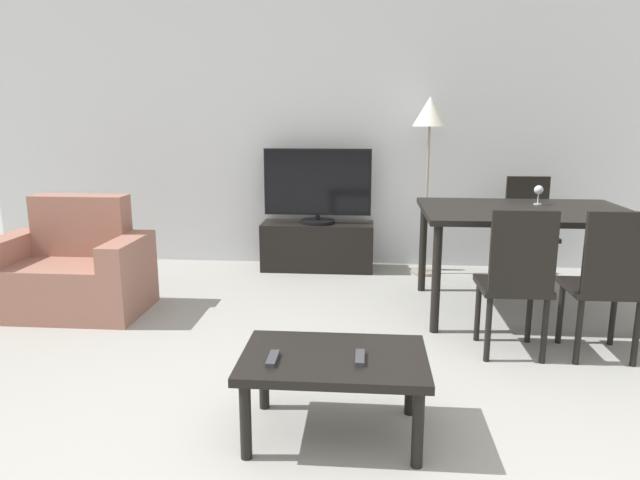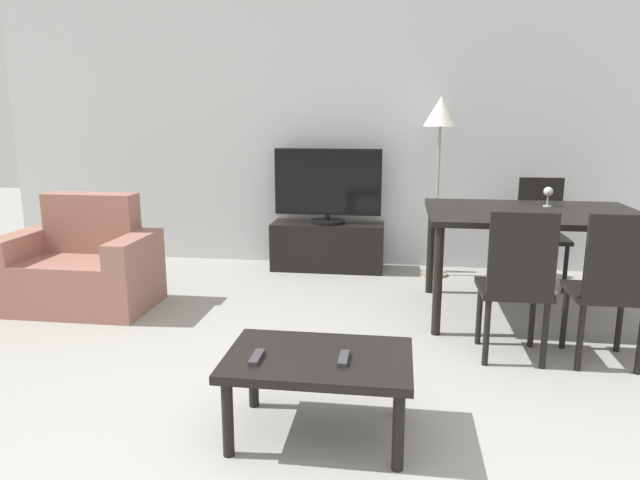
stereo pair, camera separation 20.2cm
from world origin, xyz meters
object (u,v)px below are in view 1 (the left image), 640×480
object	(u,v)px
tv_stand	(318,246)
wine_glass_left	(539,191)
dining_table	(526,219)
coffee_table	(334,366)
floor_lamp	(430,123)
remote_primary	(360,358)
dining_chair_far	(528,225)
tv	(318,186)
armchair	(73,272)
dining_chair_near_right	(607,279)
remote_secondary	(273,359)
dining_chair_near	(516,277)

from	to	relation	value
tv_stand	wine_glass_left	world-z (taller)	wine_glass_left
dining_table	wine_glass_left	distance (m)	0.31
coffee_table	floor_lamp	world-z (taller)	floor_lamp
coffee_table	wine_glass_left	size ratio (longest dim) A/B	5.69
dining_table	remote_primary	bearing A→B (deg)	-122.35
dining_chair_far	wine_glass_left	distance (m)	0.74
tv	remote_primary	distance (m)	2.99
armchair	tv	bearing A→B (deg)	37.91
dining_table	dining_chair_far	world-z (taller)	dining_chair_far
tv_stand	dining_chair_near_right	xyz separation A→B (m)	(1.87, -1.94, 0.28)
dining_table	wine_glass_left	size ratio (longest dim) A/B	10.13
dining_chair_far	floor_lamp	distance (m)	1.24
tv	floor_lamp	bearing A→B (deg)	-4.68
tv_stand	dining_chair_near_right	world-z (taller)	dining_chair_near_right
dining_chair_far	remote_primary	distance (m)	3.04
tv	floor_lamp	xyz separation A→B (m)	(1.00, -0.08, 0.57)
coffee_table	remote_primary	world-z (taller)	remote_primary
tv_stand	armchair	bearing A→B (deg)	-142.04
floor_lamp	remote_primary	bearing A→B (deg)	-101.04
tv	dining_table	size ratio (longest dim) A/B	0.67
remote_secondary	wine_glass_left	xyz separation A→B (m)	(1.68, 2.10, 0.48)
tv	dining_chair_near_right	bearing A→B (deg)	-46.01
dining_table	dining_chair_near	bearing A→B (deg)	-107.05
floor_lamp	dining_chair_near_right	bearing A→B (deg)	-64.86
remote_secondary	armchair	bearing A→B (deg)	137.38
dining_chair_near_right	wine_glass_left	distance (m)	1.13
dining_chair_near_right	tv_stand	bearing A→B (deg)	133.96
tv	floor_lamp	size ratio (longest dim) A/B	0.62
dining_chair_near_right	floor_lamp	xyz separation A→B (m)	(-0.87, 1.85, 0.87)
remote_primary	remote_secondary	bearing A→B (deg)	-173.97
tv_stand	wine_glass_left	distance (m)	2.06
coffee_table	dining_chair_near_right	bearing A→B (deg)	31.84
remote_secondary	tv_stand	bearing A→B (deg)	91.21
armchair	floor_lamp	xyz separation A→B (m)	(2.71, 1.25, 1.07)
tv_stand	dining_chair_near	distance (m)	2.38
armchair	dining_table	bearing A→B (deg)	4.23
dining_chair_near	remote_primary	distance (m)	1.35
floor_lamp	wine_glass_left	bearing A→B (deg)	-46.64
tv	dining_table	world-z (taller)	tv
dining_chair_near	tv	bearing A→B (deg)	124.91
armchair	dining_chair_near_right	bearing A→B (deg)	-9.48
armchair	dining_chair_near	distance (m)	3.13
tv	remote_secondary	xyz separation A→B (m)	(0.06, -2.97, -0.40)
tv_stand	dining_chair_near_right	size ratio (longest dim) A/B	1.14
remote_secondary	dining_table	bearing A→B (deg)	50.61
dining_chair_near	remote_secondary	bearing A→B (deg)	-141.10
coffee_table	remote_primary	distance (m)	0.14
coffee_table	dining_table	distance (m)	2.24
armchair	dining_chair_near_right	size ratio (longest dim) A/B	1.18
tv	dining_chair_near	xyz separation A→B (m)	(1.35, -1.93, -0.29)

